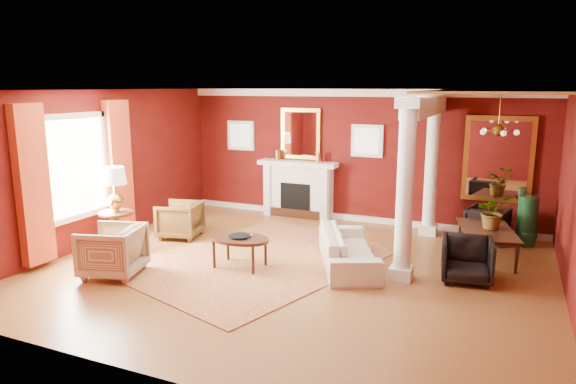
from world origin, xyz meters
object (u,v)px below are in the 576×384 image
at_px(coffee_table, 240,240).
at_px(side_table, 115,194).
at_px(armchair_leopard, 180,218).
at_px(dining_table, 488,235).
at_px(sofa, 348,243).
at_px(armchair_stripe, 112,248).

relative_size(coffee_table, side_table, 0.67).
distance_m(armchair_leopard, dining_table, 5.77).
distance_m(sofa, armchair_leopard, 3.57).
xyz_separation_m(coffee_table, dining_table, (3.74, 2.12, -0.05)).
xyz_separation_m(sofa, armchair_stripe, (-3.30, -1.91, 0.04)).
relative_size(armchair_stripe, coffee_table, 0.86).
bearing_deg(coffee_table, side_table, -178.30).
relative_size(sofa, dining_table, 1.37).
bearing_deg(side_table, armchair_leopard, 63.09).
xyz_separation_m(sofa, armchair_leopard, (-3.56, 0.27, -0.01)).
height_order(armchair_stripe, side_table, side_table).
bearing_deg(dining_table, sofa, 109.38).
relative_size(armchair_leopard, dining_table, 0.52).
height_order(armchair_stripe, dining_table, armchair_stripe).
relative_size(armchair_stripe, dining_table, 0.58).
bearing_deg(coffee_table, armchair_leopard, 151.38).
height_order(armchair_leopard, coffee_table, armchair_leopard).
distance_m(coffee_table, dining_table, 4.30).
height_order(coffee_table, side_table, side_table).
xyz_separation_m(armchair_leopard, armchair_stripe, (0.26, -2.18, 0.05)).
distance_m(sofa, armchair_stripe, 3.81).
distance_m(armchair_leopard, coffee_table, 2.21).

